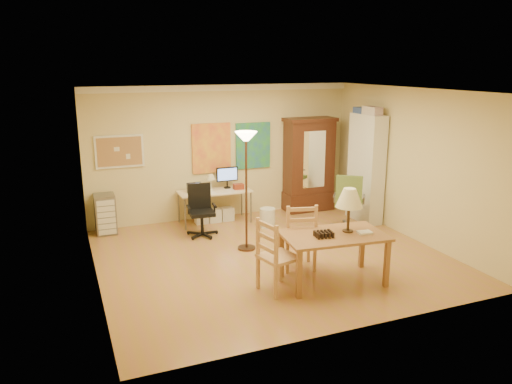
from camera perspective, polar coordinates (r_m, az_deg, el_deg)
name	(u,v)px	position (r m, az deg, el deg)	size (l,w,h in m)	color
floor	(271,257)	(8.33, 1.78, -7.40)	(5.50, 5.50, 0.00)	#AD7F3D
crown_molding	(223,88)	(10.04, -3.85, 11.81)	(5.50, 0.08, 0.12)	white
corkboard	(120,151)	(9.73, -15.33, 4.49)	(0.90, 0.04, 0.62)	tan
art_panel_left	(212,148)	(10.10, -5.10, 5.00)	(0.80, 0.04, 1.00)	yellow
art_panel_right	(253,146)	(10.39, -0.33, 5.33)	(0.75, 0.04, 0.95)	#2868A1
dining_table	(339,224)	(7.25, 9.51, -3.62)	(1.55, 1.02, 1.38)	brown
ladder_chair_back	(299,238)	(7.73, 4.94, -5.27)	(0.59, 0.58, 1.06)	tan
ladder_chair_left	(276,258)	(6.96, 2.34, -7.55)	(0.56, 0.58, 1.05)	tan
torchiere_lamp	(246,156)	(8.22, -1.14, 4.14)	(0.37, 0.37, 2.03)	#43281A
computer_desk	(216,203)	(10.02, -4.65, -1.23)	(1.43, 0.63, 1.08)	beige
office_chair_black	(202,222)	(9.29, -6.23, -3.44)	(0.59, 0.59, 0.96)	black
office_chair_green	(348,215)	(9.73, 10.50, -2.55)	(0.70, 0.70, 1.10)	slate
drawer_cart	(105,214)	(9.75, -16.84, -2.43)	(0.37, 0.44, 0.74)	slate
armoire	(309,171)	(10.78, 6.05, 2.45)	(1.09, 0.52, 2.00)	#391D0F
bookshelf	(366,169)	(10.18, 12.45, 2.62)	(0.32, 0.86, 2.15)	white
wastebin	(267,218)	(9.73, 1.32, -2.96)	(0.30, 0.30, 0.37)	silver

